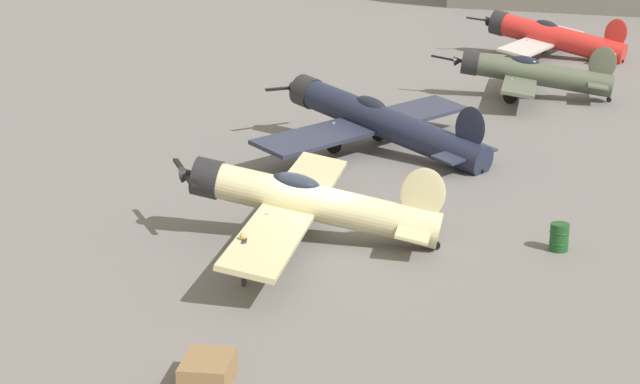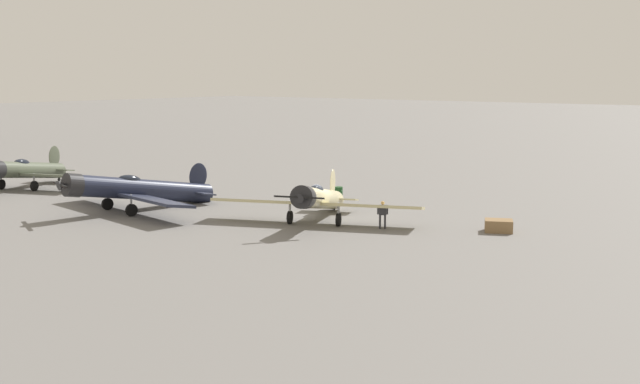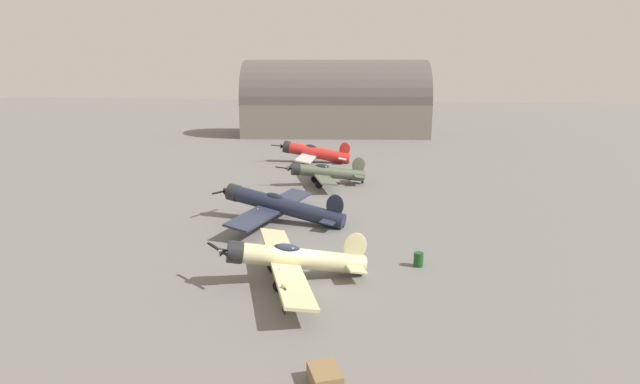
{
  "view_description": "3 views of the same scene",
  "coord_description": "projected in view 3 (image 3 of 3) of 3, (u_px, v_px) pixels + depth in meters",
  "views": [
    {
      "loc": [
        18.86,
        -28.35,
        11.96
      ],
      "look_at": [
        -0.0,
        0.0,
        1.8
      ],
      "focal_mm": 59.24,
      "sensor_mm": 36.0,
      "label": 1
    },
    {
      "loc": [
        -36.65,
        -28.08,
        9.01
      ],
      "look_at": [
        -0.0,
        0.0,
        1.8
      ],
      "focal_mm": 42.22,
      "sensor_mm": 36.0,
      "label": 2
    },
    {
      "loc": [
        7.09,
        -28.38,
        12.49
      ],
      "look_at": [
        -2.21,
        16.69,
        1.6
      ],
      "focal_mm": 28.48,
      "sensor_mm": 36.0,
      "label": 3
    }
  ],
  "objects": [
    {
      "name": "fuel_drum",
      "position": [
        419.0,
        259.0,
        33.39
      ],
      "size": [
        0.67,
        0.67,
        0.94
      ],
      "color": "#19471E",
      "rests_on": "ground_plane"
    },
    {
      "name": "airplane_foreground",
      "position": [
        292.0,
        258.0,
        30.89
      ],
      "size": [
        9.75,
        12.73,
        2.94
      ],
      "rotation": [
        0.0,
        0.0,
        3.55
      ],
      "color": "beige",
      "rests_on": "ground_plane"
    },
    {
      "name": "airplane_mid_apron",
      "position": [
        280.0,
        206.0,
        43.23
      ],
      "size": [
        11.76,
        13.2,
        3.14
      ],
      "rotation": [
        0.0,
        0.0,
        2.98
      ],
      "color": "#1E2338",
      "rests_on": "ground_plane"
    },
    {
      "name": "airplane_outer_stand",
      "position": [
        314.0,
        153.0,
        71.81
      ],
      "size": [
        11.25,
        12.92,
        3.3
      ],
      "rotation": [
        0.0,
        0.0,
        3.21
      ],
      "color": "red",
      "rests_on": "ground_plane"
    },
    {
      "name": "ground_plane",
      "position": [
        300.0,
        280.0,
        31.32
      ],
      "size": [
        400.0,
        400.0,
        0.0
      ],
      "primitive_type": "plane",
      "color": "slate"
    },
    {
      "name": "airplane_far_line",
      "position": [
        325.0,
        172.0,
        57.33
      ],
      "size": [
        9.89,
        10.34,
        3.17
      ],
      "rotation": [
        0.0,
        0.0,
        3.51
      ],
      "color": "#4C5442",
      "rests_on": "ground_plane"
    },
    {
      "name": "equipment_crate",
      "position": [
        325.0,
        377.0,
        20.7
      ],
      "size": [
        1.75,
        1.93,
        0.71
      ],
      "rotation": [
        0.0,
        0.0,
        5.17
      ],
      "color": "olive",
      "rests_on": "ground_plane"
    },
    {
      "name": "distant_hangar",
      "position": [
        335.0,
        107.0,
        103.38
      ],
      "size": [
        38.79,
        23.1,
        17.01
      ],
      "rotation": [
        0.0,
        0.0,
        3.32
      ],
      "color": "slate",
      "rests_on": "ground_plane"
    },
    {
      "name": "ground_crew_mechanic",
      "position": [
        284.0,
        296.0,
        26.76
      ],
      "size": [
        0.44,
        0.56,
        1.66
      ],
      "rotation": [
        0.0,
        0.0,
        3.72
      ],
      "color": "#2D2D33",
      "rests_on": "ground_plane"
    }
  ]
}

